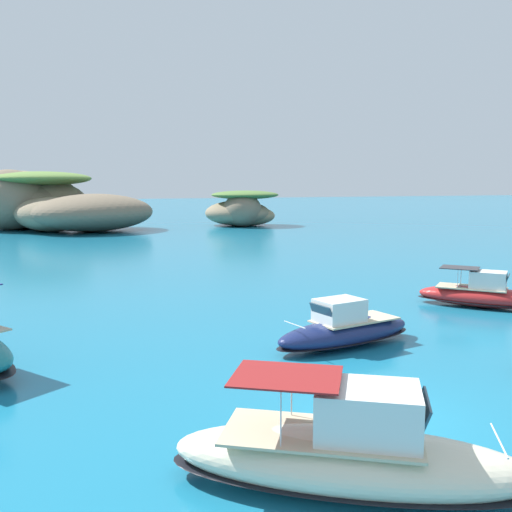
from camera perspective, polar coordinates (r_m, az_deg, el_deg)
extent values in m
plane|color=#197093|center=(16.53, 12.21, -15.24)|extent=(400.00, 400.00, 0.00)
ellipsoid|color=#84755B|center=(77.77, -19.48, 3.93)|extent=(11.27, 13.65, 4.43)
ellipsoid|color=#756651|center=(85.84, -22.36, 4.95)|extent=(24.40, 23.41, 7.02)
ellipsoid|color=#756651|center=(76.47, -15.72, 4.15)|extent=(20.50, 19.39, 4.76)
ellipsoid|color=#84755B|center=(84.64, -20.36, 5.05)|extent=(14.03, 16.26, 7.12)
ellipsoid|color=#756651|center=(82.04, -23.09, 5.12)|extent=(13.74, 13.79, 7.85)
ellipsoid|color=#84755B|center=(84.05, -22.23, 5.16)|extent=(15.36, 14.52, 7.73)
ellipsoid|color=olive|center=(81.97, -20.44, 7.17)|extent=(12.96, 11.78, 1.86)
ellipsoid|color=#756651|center=(81.26, -1.36, 4.57)|extent=(6.78, 7.67, 4.69)
ellipsoid|color=#84755B|center=(83.28, -1.84, 4.25)|extent=(12.34, 12.64, 3.56)
ellipsoid|color=#9E8966|center=(83.07, -0.75, 3.98)|extent=(7.88, 6.34, 2.79)
ellipsoid|color=#517538|center=(82.95, -1.09, 6.04)|extent=(9.67, 8.79, 1.22)
ellipsoid|color=navy|center=(22.75, 8.78, -7.45)|extent=(6.43, 3.13, 1.05)
ellipsoid|color=black|center=(22.81, 8.77, -8.02)|extent=(6.56, 3.19, 0.13)
cube|color=#C6B793|center=(22.94, 9.69, -6.19)|extent=(3.66, 2.26, 0.06)
cube|color=silver|center=(22.34, 8.22, -5.31)|extent=(1.97, 1.64, 0.87)
cube|color=#2D4756|center=(21.77, 6.43, -5.38)|extent=(0.46, 1.22, 0.46)
cylinder|color=silver|center=(21.14, 3.81, -6.76)|extent=(0.31, 1.28, 0.04)
ellipsoid|color=red|center=(31.41, 21.26, -3.76)|extent=(5.55, 5.65, 1.04)
ellipsoid|color=black|center=(31.46, 21.24, -4.18)|extent=(5.66, 5.77, 0.12)
cube|color=#C6B793|center=(31.38, 20.47, -2.92)|extent=(3.44, 3.49, 0.06)
cube|color=silver|center=(31.24, 21.89, -2.18)|extent=(2.11, 2.12, 0.85)
cube|color=#2D4756|center=(31.17, 23.50, -2.12)|extent=(1.00, 0.97, 0.46)
cube|color=#333338|center=(31.29, 19.44, -1.09)|extent=(2.29, 2.30, 0.04)
cylinder|color=silver|center=(31.99, 19.55, -1.80)|extent=(0.03, 0.03, 0.97)
cylinder|color=silver|center=(30.73, 19.25, -2.15)|extent=(0.03, 0.03, 0.97)
ellipsoid|color=beige|center=(12.70, 9.09, -19.31)|extent=(7.45, 5.67, 1.25)
ellipsoid|color=black|center=(12.83, 9.07, -20.43)|extent=(7.60, 5.78, 0.15)
cube|color=#C6B793|center=(12.50, 6.50, -17.02)|extent=(4.44, 3.68, 0.06)
cube|color=silver|center=(12.25, 10.98, -14.85)|extent=(2.56, 2.38, 1.03)
cube|color=#2D4756|center=(12.26, 16.06, -14.47)|extent=(0.94, 1.36, 0.55)
cylinder|color=silver|center=(12.65, 22.82, -16.37)|extent=(0.82, 1.35, 0.04)
cube|color=maroon|center=(12.14, 3.05, -11.75)|extent=(2.78, 2.61, 0.04)
cylinder|color=silver|center=(13.06, 3.53, -13.10)|extent=(0.03, 0.03, 1.18)
cylinder|color=silver|center=(11.64, 2.46, -15.72)|extent=(0.03, 0.03, 1.18)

